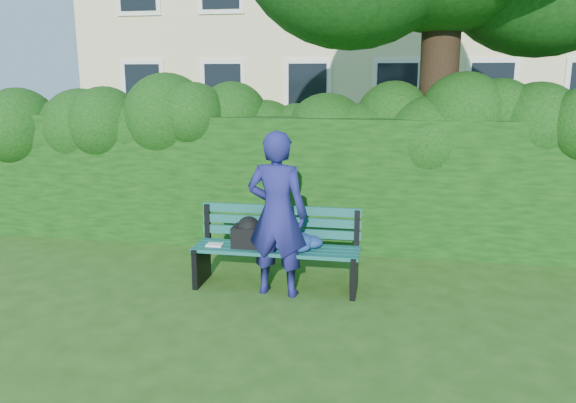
# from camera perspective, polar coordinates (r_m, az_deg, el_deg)

# --- Properties ---
(ground) EXTENTS (80.00, 80.00, 0.00)m
(ground) POSITION_cam_1_polar(r_m,az_deg,el_deg) (6.09, -1.05, -9.99)
(ground) COLOR #2A4E15
(ground) RESTS_ON ground
(hedge) EXTENTS (10.00, 1.00, 1.80)m
(hedge) POSITION_cam_1_polar(r_m,az_deg,el_deg) (7.92, 2.12, 2.14)
(hedge) COLOR black
(hedge) RESTS_ON ground
(park_bench) EXTENTS (1.86, 0.56, 0.89)m
(park_bench) POSITION_cam_1_polar(r_m,az_deg,el_deg) (6.31, -1.11, -4.35)
(park_bench) COLOR #0D4237
(park_bench) RESTS_ON ground
(man_reading) EXTENTS (0.69, 0.49, 1.80)m
(man_reading) POSITION_cam_1_polar(r_m,az_deg,el_deg) (6.00, -1.12, -1.29)
(man_reading) COLOR navy
(man_reading) RESTS_ON ground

